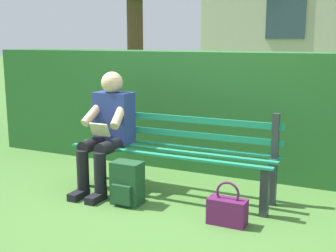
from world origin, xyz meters
TOP-DOWN VIEW (x-y plane):
  - ground at (0.00, 0.00)m, footprint 60.00×60.00m
  - park_bench at (0.00, -0.06)m, footprint 2.04×0.46m
  - person_seated at (0.67, 0.10)m, footprint 0.44×0.73m
  - hedge_backdrop at (-0.01, -1.10)m, footprint 5.81×0.71m
  - backpack at (0.27, 0.40)m, footprint 0.28×0.25m
  - handbag at (-0.71, 0.45)m, footprint 0.32×0.15m

SIDE VIEW (x-z plane):
  - ground at x=0.00m, z-range 0.00..0.00m
  - handbag at x=-0.71m, z-range -0.06..0.30m
  - backpack at x=0.27m, z-range 0.00..0.40m
  - park_bench at x=0.00m, z-range 0.01..0.85m
  - person_seated at x=0.67m, z-range 0.04..1.22m
  - hedge_backdrop at x=-0.01m, z-range -0.02..1.44m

